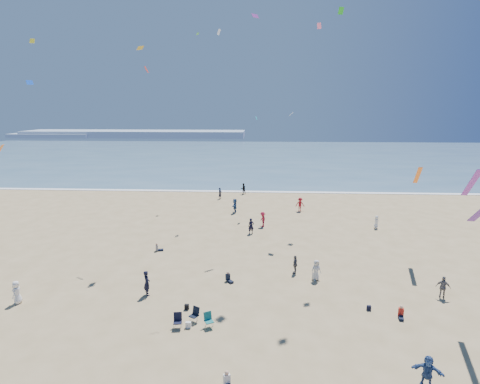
{
  "coord_description": "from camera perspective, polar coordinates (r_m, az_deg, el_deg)",
  "views": [
    {
      "loc": [
        3.4,
        -17.13,
        13.77
      ],
      "look_at": [
        2.0,
        8.0,
        8.18
      ],
      "focal_mm": 28.0,
      "sensor_mm": 36.0,
      "label": 1
    }
  ],
  "objects": [
    {
      "name": "black_backpack",
      "position": [
        27.72,
        -8.12,
        -16.95
      ],
      "size": [
        0.3,
        0.22,
        0.38
      ],
      "primitive_type": "cube",
      "color": "black",
      "rests_on": "ground"
    },
    {
      "name": "navy_bag",
      "position": [
        28.85,
        19.04,
        -16.35
      ],
      "size": [
        0.28,
        0.18,
        0.34
      ],
      "primitive_type": "cube",
      "color": "black",
      "rests_on": "ground"
    },
    {
      "name": "ocean",
      "position": [
        113.02,
        1.45,
        5.53
      ],
      "size": [
        220.0,
        100.0,
        0.06
      ],
      "primitive_type": "cube",
      "color": "#476B84",
      "rests_on": "ground"
    },
    {
      "name": "ground",
      "position": [
        22.23,
        -7.01,
        -25.85
      ],
      "size": [
        220.0,
        220.0,
        0.0
      ],
      "primitive_type": "plane",
      "color": "tan",
      "rests_on": "ground"
    },
    {
      "name": "headland_far",
      "position": [
        197.95,
        -15.68,
        8.53
      ],
      "size": [
        110.0,
        20.0,
        3.2
      ],
      "primitive_type": "cube",
      "color": "#7A8EA8",
      "rests_on": "ground"
    },
    {
      "name": "headland_near",
      "position": [
        209.82,
        -26.61,
        7.72
      ],
      "size": [
        40.0,
        14.0,
        2.0
      ],
      "primitive_type": "cube",
      "color": "#7A8EA8",
      "rests_on": "ground"
    },
    {
      "name": "chair_cluster",
      "position": [
        25.71,
        -7.1,
        -18.66
      ],
      "size": [
        2.75,
        1.55,
        1.0
      ],
      "color": "black",
      "rests_on": "ground"
    },
    {
      "name": "white_tote",
      "position": [
        25.75,
        -7.88,
        -19.41
      ],
      "size": [
        0.35,
        0.2,
        0.4
      ],
      "primitive_type": "cube",
      "color": "white",
      "rests_on": "ground"
    },
    {
      "name": "surf_line",
      "position": [
        63.71,
        0.05,
        0.07
      ],
      "size": [
        220.0,
        1.2,
        0.08
      ],
      "primitive_type": "cube",
      "color": "white",
      "rests_on": "ground"
    },
    {
      "name": "standing_flyers",
      "position": [
        40.57,
        4.7,
        -6.04
      ],
      "size": [
        31.98,
        48.69,
        1.94
      ],
      "color": "silver",
      "rests_on": "ground"
    },
    {
      "name": "seated_group",
      "position": [
        26.56,
        2.79,
        -17.67
      ],
      "size": [
        20.64,
        23.14,
        0.84
      ],
      "color": "silver",
      "rests_on": "ground"
    },
    {
      "name": "kites_aloft",
      "position": [
        31.24,
        14.17,
        13.36
      ],
      "size": [
        46.78,
        44.0,
        24.89
      ],
      "color": "#FDF517",
      "rests_on": "ground"
    }
  ]
}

